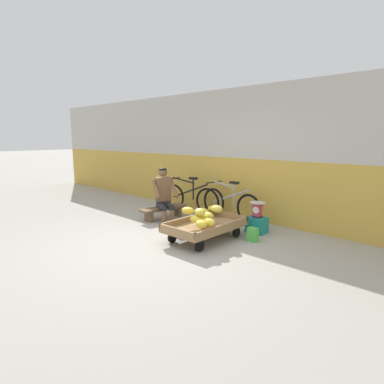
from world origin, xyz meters
name	(u,v)px	position (x,y,z in m)	size (l,w,h in m)	color
ground_plane	(153,246)	(0.00, 0.00, 0.00)	(80.00, 80.00, 0.00)	#A39E93
back_wall	(248,154)	(0.00, 2.73, 1.43)	(16.00, 0.30, 2.85)	gold
banana_cart	(205,227)	(0.41, 0.85, 0.24)	(0.86, 1.45, 0.36)	#99754C
banana_pile	(204,215)	(0.41, 0.81, 0.46)	(0.86, 1.26, 0.26)	gold
low_bench	(163,210)	(-1.24, 1.32, 0.20)	(0.40, 1.12, 0.27)	brown
vendor_seated	(164,194)	(-1.16, 1.28, 0.57)	(0.74, 0.64, 1.14)	brown
plastic_crate	(257,225)	(0.84, 1.85, 0.15)	(0.36, 0.28, 0.30)	#19847F
weighing_scale	(257,209)	(0.84, 1.85, 0.45)	(0.30, 0.30, 0.29)	#28282D
bicycle_near_left	(190,198)	(-1.27, 2.19, 0.35)	(1.65, 0.48, 0.86)	black
bicycle_far_left	(230,204)	(-0.13, 2.29, 0.35)	(1.66, 0.48, 0.86)	black
shopping_bag	(253,234)	(1.06, 1.37, 0.12)	(0.18, 0.12, 0.24)	green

